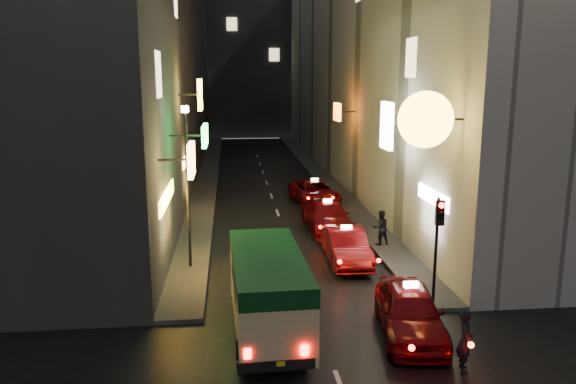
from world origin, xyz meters
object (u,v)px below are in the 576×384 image
object	(u,v)px
taxi_near	(410,308)
lamp_post	(187,176)
traffic_light	(438,228)
minibus	(268,284)
pedestrian_crossing	(465,336)

from	to	relation	value
taxi_near	lamp_post	xyz separation A→B (m)	(-6.73, 6.42, 2.86)
taxi_near	traffic_light	size ratio (longest dim) A/B	1.61
minibus	taxi_near	bearing A→B (deg)	-7.61
minibus	lamp_post	world-z (taller)	lamp_post
pedestrian_crossing	traffic_light	xyz separation A→B (m)	(0.70, 3.97, 1.74)
minibus	lamp_post	xyz separation A→B (m)	(-2.64, 5.87, 2.19)
traffic_light	lamp_post	distance (m)	9.42
pedestrian_crossing	lamp_post	world-z (taller)	lamp_post
pedestrian_crossing	traffic_light	world-z (taller)	traffic_light
taxi_near	pedestrian_crossing	world-z (taller)	same
minibus	traffic_light	bearing A→B (deg)	13.58
minibus	taxi_near	xyz separation A→B (m)	(4.09, -0.55, -0.68)
minibus	lamp_post	size ratio (longest dim) A/B	0.92
pedestrian_crossing	lamp_post	xyz separation A→B (m)	(-7.50, 8.50, 2.78)
minibus	pedestrian_crossing	world-z (taller)	minibus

